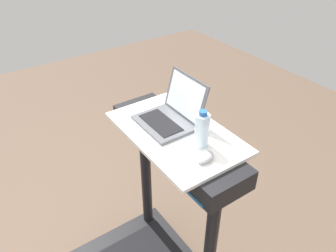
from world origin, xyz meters
TOP-DOWN VIEW (x-y plane):
  - desk_board at (0.00, 0.70)m, footprint 0.74×0.45m
  - laptop at (-0.08, 0.72)m, footprint 0.31×0.29m
  - computer_mouse at (0.27, 0.68)m, footprint 0.08×0.11m
  - water_bottle at (0.17, 0.73)m, footprint 0.07×0.07m

SIDE VIEW (x-z plane):
  - desk_board at x=0.00m, z-range 1.15..1.17m
  - computer_mouse at x=0.27m, z-range 1.17..1.20m
  - laptop at x=-0.08m, z-range 1.10..1.34m
  - water_bottle at x=0.17m, z-range 1.16..1.36m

